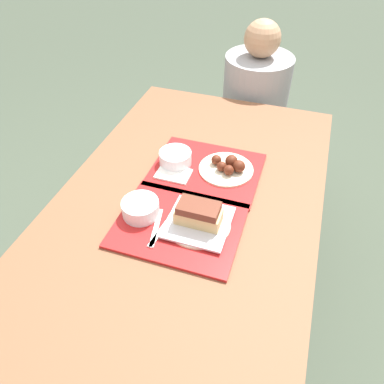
{
  "coord_description": "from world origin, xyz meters",
  "views": [
    {
      "loc": [
        0.33,
        -0.94,
        1.71
      ],
      "look_at": [
        0.02,
        -0.0,
        0.81
      ],
      "focal_mm": 35.0,
      "sensor_mm": 36.0,
      "label": 1
    }
  ],
  "objects_px": {
    "tray_near": "(179,225)",
    "tray_far": "(206,170)",
    "person_seated_across": "(255,94)",
    "bowl_coleslaw_far": "(175,157)",
    "brisket_sandwich_plate": "(199,218)",
    "wings_plate_far": "(228,167)",
    "bowl_coleslaw_near": "(140,208)"
  },
  "relations": [
    {
      "from": "brisket_sandwich_plate",
      "to": "wings_plate_far",
      "type": "xyz_separation_m",
      "value": [
        0.02,
        0.31,
        -0.01
      ]
    },
    {
      "from": "bowl_coleslaw_near",
      "to": "wings_plate_far",
      "type": "distance_m",
      "value": 0.4
    },
    {
      "from": "tray_far",
      "to": "wings_plate_far",
      "type": "bearing_deg",
      "value": 11.94
    },
    {
      "from": "bowl_coleslaw_near",
      "to": "wings_plate_far",
      "type": "bearing_deg",
      "value": 55.49
    },
    {
      "from": "tray_far",
      "to": "bowl_coleslaw_near",
      "type": "distance_m",
      "value": 0.34
    },
    {
      "from": "tray_far",
      "to": "bowl_coleslaw_far",
      "type": "xyz_separation_m",
      "value": [
        -0.13,
        -0.01,
        0.04
      ]
    },
    {
      "from": "tray_near",
      "to": "person_seated_across",
      "type": "bearing_deg",
      "value": 87.59
    },
    {
      "from": "wings_plate_far",
      "to": "person_seated_across",
      "type": "xyz_separation_m",
      "value": [
        -0.04,
        0.81,
        -0.1
      ]
    },
    {
      "from": "tray_near",
      "to": "bowl_coleslaw_far",
      "type": "height_order",
      "value": "bowl_coleslaw_far"
    },
    {
      "from": "bowl_coleslaw_near",
      "to": "wings_plate_far",
      "type": "xyz_separation_m",
      "value": [
        0.22,
        0.33,
        -0.01
      ]
    },
    {
      "from": "tray_far",
      "to": "bowl_coleslaw_near",
      "type": "height_order",
      "value": "bowl_coleslaw_near"
    },
    {
      "from": "person_seated_across",
      "to": "bowl_coleslaw_far",
      "type": "bearing_deg",
      "value": -101.71
    },
    {
      "from": "tray_near",
      "to": "tray_far",
      "type": "relative_size",
      "value": 1.0
    },
    {
      "from": "tray_near",
      "to": "brisket_sandwich_plate",
      "type": "xyz_separation_m",
      "value": [
        0.06,
        0.02,
        0.04
      ]
    },
    {
      "from": "tray_far",
      "to": "wings_plate_far",
      "type": "height_order",
      "value": "wings_plate_far"
    },
    {
      "from": "tray_far",
      "to": "bowl_coleslaw_near",
      "type": "bearing_deg",
      "value": -114.8
    },
    {
      "from": "tray_near",
      "to": "person_seated_across",
      "type": "xyz_separation_m",
      "value": [
        0.05,
        1.14,
        -0.08
      ]
    },
    {
      "from": "tray_near",
      "to": "tray_far",
      "type": "distance_m",
      "value": 0.31
    },
    {
      "from": "bowl_coleslaw_near",
      "to": "wings_plate_far",
      "type": "relative_size",
      "value": 0.6
    },
    {
      "from": "tray_far",
      "to": "brisket_sandwich_plate",
      "type": "xyz_separation_m",
      "value": [
        0.06,
        -0.3,
        0.04
      ]
    },
    {
      "from": "brisket_sandwich_plate",
      "to": "wings_plate_far",
      "type": "bearing_deg",
      "value": 86.12
    },
    {
      "from": "bowl_coleslaw_far",
      "to": "wings_plate_far",
      "type": "relative_size",
      "value": 0.6
    },
    {
      "from": "tray_far",
      "to": "brisket_sandwich_plate",
      "type": "distance_m",
      "value": 0.3
    },
    {
      "from": "bowl_coleslaw_far",
      "to": "person_seated_across",
      "type": "relative_size",
      "value": 0.19
    },
    {
      "from": "bowl_coleslaw_near",
      "to": "bowl_coleslaw_far",
      "type": "relative_size",
      "value": 1.0
    },
    {
      "from": "tray_far",
      "to": "person_seated_across",
      "type": "height_order",
      "value": "person_seated_across"
    },
    {
      "from": "brisket_sandwich_plate",
      "to": "bowl_coleslaw_far",
      "type": "height_order",
      "value": "brisket_sandwich_plate"
    },
    {
      "from": "bowl_coleslaw_far",
      "to": "brisket_sandwich_plate",
      "type": "bearing_deg",
      "value": -56.98
    },
    {
      "from": "tray_near",
      "to": "brisket_sandwich_plate",
      "type": "relative_size",
      "value": 1.93
    },
    {
      "from": "brisket_sandwich_plate",
      "to": "person_seated_across",
      "type": "distance_m",
      "value": 1.12
    },
    {
      "from": "wings_plate_far",
      "to": "tray_near",
      "type": "bearing_deg",
      "value": -104.45
    },
    {
      "from": "tray_near",
      "to": "person_seated_across",
      "type": "relative_size",
      "value": 0.62
    }
  ]
}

